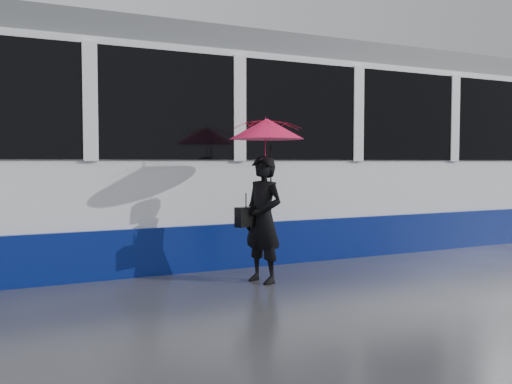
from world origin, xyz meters
TOP-DOWN VIEW (x-y plane):
  - ground at (0.00, 0.00)m, footprint 90.00×90.00m
  - rails at (0.00, 2.50)m, footprint 34.00×1.51m
  - woman at (-0.33, 0.28)m, footprint 0.53×0.65m
  - umbrella at (-0.28, 0.28)m, footprint 1.15×1.15m
  - handbag at (-0.55, 0.30)m, footprint 0.30×0.20m

SIDE VIEW (x-z plane):
  - ground at x=0.00m, z-range 0.00..0.00m
  - rails at x=0.00m, z-range 0.00..0.02m
  - woman at x=-0.33m, z-range 0.00..1.55m
  - handbag at x=-0.55m, z-range 0.60..1.02m
  - umbrella at x=-0.28m, z-range 1.17..2.21m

